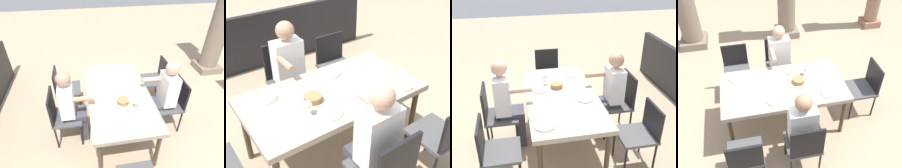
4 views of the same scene
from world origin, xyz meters
The scene contains 23 objects.
ground_plane centered at (0.00, 0.00, 0.00)m, with size 16.00×16.00×0.00m, color tan.
dining_table centered at (0.00, 0.00, 0.70)m, with size 1.78×0.95×0.77m.
chair_west_north centered at (-0.64, 0.89, 0.53)m, with size 0.44×0.44×0.89m.
chair_west_south centered at (-0.64, -0.89, 0.52)m, with size 0.44×0.44×0.87m.
chair_mid_north centered at (0.09, 0.89, 0.54)m, with size 0.44×0.44×0.93m.
chair_mid_south centered at (0.09, -0.90, 0.55)m, with size 0.44×0.44×0.95m.
chair_head_east centered at (1.31, 0.00, 0.53)m, with size 0.44×0.44×0.90m.
diner_woman_green centered at (0.08, 0.71, 0.69)m, with size 0.34×0.49×1.29m.
diner_man_white centered at (0.09, -0.72, 0.69)m, with size 0.35×0.49×1.28m.
plate_0 centered at (-0.64, 0.31, 0.78)m, with size 0.25×0.25×0.02m.
fork_0 centered at (-0.79, 0.31, 0.77)m, with size 0.02×0.17×0.01m, color silver.
spoon_0 centered at (-0.49, 0.31, 0.77)m, with size 0.02×0.17×0.01m, color silver.
plate_1 centered at (-0.18, -0.28, 0.78)m, with size 0.20×0.20×0.02m.
fork_1 centered at (-0.33, -0.28, 0.77)m, with size 0.02×0.17×0.01m, color silver.
spoon_1 centered at (-0.03, -0.28, 0.77)m, with size 0.02×0.17×0.01m, color silver.
plate_2 centered at (0.21, 0.28, 0.78)m, with size 0.24×0.24×0.02m.
wine_glass_2 centered at (0.37, 0.18, 0.87)m, with size 0.07×0.07×0.15m.
fork_2 centered at (0.06, 0.28, 0.77)m, with size 0.02×0.17×0.01m, color silver.
spoon_2 centered at (0.36, 0.28, 0.77)m, with size 0.02×0.17×0.01m, color silver.
plate_3 centered at (0.60, -0.28, 0.78)m, with size 0.26×0.26×0.02m.
fork_3 centered at (0.45, -0.28, 0.77)m, with size 0.02×0.17×0.01m, color silver.
spoon_3 centered at (0.75, -0.28, 0.77)m, with size 0.02×0.17×0.01m, color silver.
bread_basket centered at (0.23, 0.02, 0.80)m, with size 0.17×0.17×0.06m, color #9E7547.
Camera 3 is at (-3.07, 0.57, 2.55)m, focal length 42.97 mm.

